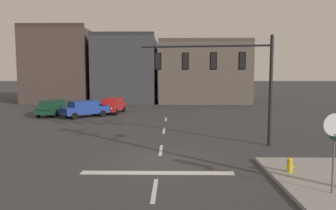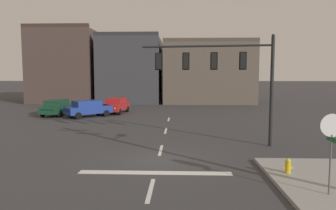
{
  "view_description": "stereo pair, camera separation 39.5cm",
  "coord_description": "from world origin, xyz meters",
  "px_view_note": "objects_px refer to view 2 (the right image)",
  "views": [
    {
      "loc": [
        0.64,
        -14.87,
        4.07
      ],
      "look_at": [
        0.38,
        2.34,
        2.44
      ],
      "focal_mm": 33.86,
      "sensor_mm": 36.0,
      "label": 1
    },
    {
      "loc": [
        1.04,
        -14.86,
        4.07
      ],
      "look_at": [
        0.38,
        2.34,
        2.44
      ],
      "focal_mm": 33.86,
      "sensor_mm": 36.0,
      "label": 2
    }
  ],
  "objects_px": {
    "stop_sign": "(332,135)",
    "car_lot_nearside": "(88,108)",
    "car_lot_middle": "(116,105)",
    "fire_hydrant": "(288,169)",
    "signal_mast_near_side": "(224,69)",
    "car_lot_farside": "(57,107)"
  },
  "relations": [
    {
      "from": "car_lot_middle",
      "to": "fire_hydrant",
      "type": "distance_m",
      "value": 23.7
    },
    {
      "from": "stop_sign",
      "to": "car_lot_farside",
      "type": "relative_size",
      "value": 0.62
    },
    {
      "from": "car_lot_nearside",
      "to": "fire_hydrant",
      "type": "height_order",
      "value": "car_lot_nearside"
    },
    {
      "from": "stop_sign",
      "to": "car_lot_farside",
      "type": "bearing_deg",
      "value": 129.53
    },
    {
      "from": "car_lot_middle",
      "to": "fire_hydrant",
      "type": "bearing_deg",
      "value": -61.87
    },
    {
      "from": "car_lot_nearside",
      "to": "car_lot_farside",
      "type": "relative_size",
      "value": 0.99
    },
    {
      "from": "car_lot_nearside",
      "to": "car_lot_middle",
      "type": "distance_m",
      "value": 3.84
    },
    {
      "from": "signal_mast_near_side",
      "to": "car_lot_nearside",
      "type": "relative_size",
      "value": 1.69
    },
    {
      "from": "signal_mast_near_side",
      "to": "car_lot_nearside",
      "type": "distance_m",
      "value": 16.83
    },
    {
      "from": "signal_mast_near_side",
      "to": "fire_hydrant",
      "type": "relative_size",
      "value": 10.06
    },
    {
      "from": "stop_sign",
      "to": "car_lot_nearside",
      "type": "distance_m",
      "value": 24.32
    },
    {
      "from": "fire_hydrant",
      "to": "car_lot_middle",
      "type": "bearing_deg",
      "value": 118.13
    },
    {
      "from": "signal_mast_near_side",
      "to": "car_lot_farside",
      "type": "xyz_separation_m",
      "value": [
        -14.87,
        12.74,
        -3.58
      ]
    },
    {
      "from": "car_lot_nearside",
      "to": "fire_hydrant",
      "type": "relative_size",
      "value": 5.96
    },
    {
      "from": "stop_sign",
      "to": "car_lot_nearside",
      "type": "relative_size",
      "value": 0.63
    },
    {
      "from": "signal_mast_near_side",
      "to": "fire_hydrant",
      "type": "height_order",
      "value": "signal_mast_near_side"
    },
    {
      "from": "car_lot_middle",
      "to": "fire_hydrant",
      "type": "xyz_separation_m",
      "value": [
        11.17,
        -20.9,
        -0.53
      ]
    },
    {
      "from": "car_lot_nearside",
      "to": "fire_hydrant",
      "type": "xyz_separation_m",
      "value": [
        13.27,
        -17.68,
        -0.53
      ]
    },
    {
      "from": "car_lot_farside",
      "to": "car_lot_middle",
      "type": "bearing_deg",
      "value": 22.3
    },
    {
      "from": "signal_mast_near_side",
      "to": "car_lot_middle",
      "type": "distance_m",
      "value": 18.04
    },
    {
      "from": "signal_mast_near_side",
      "to": "car_lot_middle",
      "type": "relative_size",
      "value": 1.64
    },
    {
      "from": "fire_hydrant",
      "to": "car_lot_nearside",
      "type": "bearing_deg",
      "value": 126.88
    }
  ]
}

